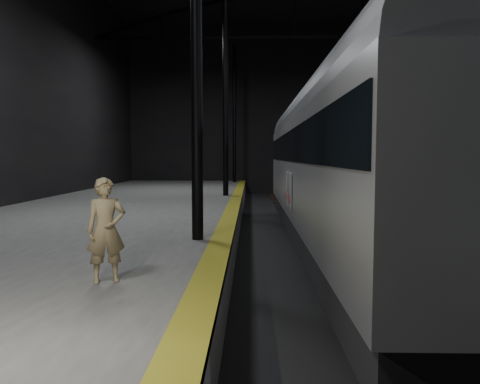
{
  "coord_description": "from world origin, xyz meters",
  "views": [
    {
      "loc": [
        -2.58,
        -14.6,
        2.9
      ],
      "look_at": [
        -2.86,
        -2.82,
        2.0
      ],
      "focal_mm": 35.0,
      "sensor_mm": 36.0,
      "label": 1
    }
  ],
  "objects": [
    {
      "name": "ground",
      "position": [
        0.0,
        0.0,
        0.0
      ],
      "size": [
        44.0,
        44.0,
        0.0
      ],
      "primitive_type": "plane",
      "color": "black",
      "rests_on": "ground"
    },
    {
      "name": "platform_left",
      "position": [
        -7.5,
        0.0,
        0.5
      ],
      "size": [
        9.0,
        43.8,
        1.0
      ],
      "primitive_type": "cube",
      "color": "#50504D",
      "rests_on": "ground"
    },
    {
      "name": "tactile_strip",
      "position": [
        -3.25,
        0.0,
        1.0
      ],
      "size": [
        0.5,
        43.8,
        0.01
      ],
      "primitive_type": "cube",
      "color": "olive",
      "rests_on": "platform_left"
    },
    {
      "name": "track",
      "position": [
        0.0,
        0.0,
        0.07
      ],
      "size": [
        2.4,
        43.0,
        0.24
      ],
      "color": "#3F3328",
      "rests_on": "ground"
    },
    {
      "name": "train",
      "position": [
        -0.0,
        -0.39,
        2.94
      ],
      "size": [
        2.95,
        19.69,
        5.26
      ],
      "color": "#A4A7AC",
      "rests_on": "ground"
    },
    {
      "name": "woman",
      "position": [
        -4.76,
        -7.68,
        1.79
      ],
      "size": [
        0.68,
        0.58,
        1.59
      ],
      "primitive_type": "imported",
      "rotation": [
        0.0,
        0.0,
        0.41
      ],
      "color": "#928059",
      "rests_on": "platform_left"
    }
  ]
}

